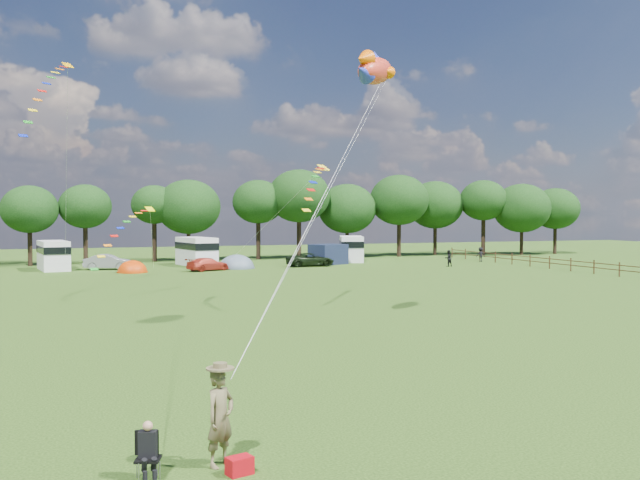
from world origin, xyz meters
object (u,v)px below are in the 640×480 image
object	(u,v)px
campervan_c	(196,250)
campervan_d	(351,248)
car_d	(310,260)
walker_a	(448,258)
walker_b	(481,255)
tent_greyblue	(237,268)
car_b	(108,262)
car_c	(208,264)
kite_flyer	(220,418)
campervan_b	(53,254)
fish_kite	(373,70)
tent_orange	(132,272)
camp_chair	(148,444)

from	to	relation	value
campervan_c	campervan_d	size ratio (longest dim) A/B	1.01
campervan_d	car_d	bearing A→B (deg)	147.69
car_d	walker_a	bearing A→B (deg)	-112.54
campervan_c	walker_b	world-z (taller)	campervan_c
car_d	tent_greyblue	bearing A→B (deg)	89.77
car_b	campervan_d	xyz separation A→B (m)	(25.60, 2.86, 0.76)
car_b	campervan_c	size ratio (longest dim) A/B	0.66
campervan_c	campervan_d	world-z (taller)	campervan_c
car_c	car_d	distance (m)	10.78
kite_flyer	walker_a	distance (m)	57.23
kite_flyer	car_b	bearing A→B (deg)	53.35
kite_flyer	walker_b	bearing A→B (deg)	17.10
car_c	campervan_b	distance (m)	14.46
car_d	tent_greyblue	distance (m)	7.49
kite_flyer	tent_greyblue	bearing A→B (deg)	40.74
campervan_d	campervan_b	bearing A→B (deg)	111.96
campervan_b	tent_greyblue	distance (m)	16.88
walker_b	car_b	bearing A→B (deg)	-0.52
fish_kite	walker_b	world-z (taller)	fish_kite
tent_orange	car_d	bearing A→B (deg)	5.48
tent_greyblue	car_b	bearing A→B (deg)	168.11
car_c	walker_a	world-z (taller)	walker_a
car_d	campervan_d	xyz separation A→B (m)	(6.50, 5.21, 0.82)
car_c	walker_b	size ratio (longest dim) A/B	2.50
tent_orange	campervan_b	bearing A→B (deg)	141.41
campervan_b	camp_chair	distance (m)	56.04
kite_flyer	fish_kite	xyz separation A→B (m)	(10.16, 15.21, 10.69)
campervan_d	fish_kite	size ratio (longest dim) A/B	1.89
campervan_b	tent_orange	xyz separation A→B (m)	(6.62, -5.29, -1.43)
car_d	kite_flyer	world-z (taller)	kite_flyer
car_d	camp_chair	size ratio (longest dim) A/B	4.14
campervan_d	kite_flyer	distance (m)	63.07
walker_a	campervan_b	bearing A→B (deg)	-18.65
car_c	kite_flyer	xyz separation A→B (m)	(-9.25, -50.07, 0.41)
tent_orange	fish_kite	world-z (taller)	fish_kite
car_d	campervan_d	bearing A→B (deg)	-52.35
campervan_b	tent_greyblue	size ratio (longest dim) A/B	1.51
fish_kite	car_d	bearing A→B (deg)	32.02
car_b	tent_greyblue	world-z (taller)	car_b
campervan_c	tent_orange	world-z (taller)	campervan_c
car_d	tent_orange	world-z (taller)	car_d
campervan_d	tent_greyblue	bearing A→B (deg)	129.82
fish_kite	walker_b	xyz separation A→B (m)	(29.13, 36.87, -10.90)
car_c	camp_chair	world-z (taller)	car_c
car_d	walker_a	size ratio (longest dim) A/B	2.97
car_b	campervan_d	world-z (taller)	campervan_d
tent_orange	camp_chair	bearing A→B (deg)	-94.62
campervan_d	fish_kite	xyz separation A→B (m)	(-16.18, -42.09, 10.21)
campervan_d	walker_b	size ratio (longest dim) A/B	3.86
campervan_b	walker_b	xyz separation A→B (m)	(43.32, -3.65, -0.66)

